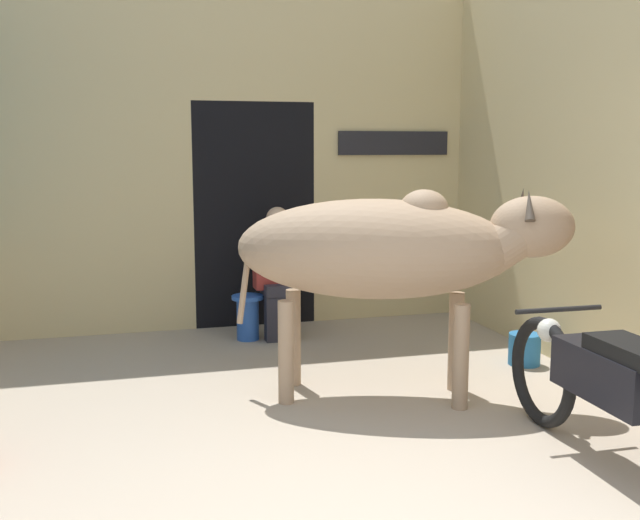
{
  "coord_description": "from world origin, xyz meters",
  "views": [
    {
      "loc": [
        -1.05,
        -2.76,
        1.79
      ],
      "look_at": [
        0.28,
        2.03,
        1.03
      ],
      "focal_mm": 42.0,
      "sensor_mm": 36.0,
      "label": 1
    }
  ],
  "objects_px": {
    "cow": "(391,249)",
    "plastic_stool": "(248,316)",
    "shopkeeper_seated": "(279,271)",
    "motorcycle_near": "(611,389)",
    "bucket": "(524,349)"
  },
  "relations": [
    {
      "from": "motorcycle_near",
      "to": "shopkeeper_seated",
      "type": "distance_m",
      "value": 3.53
    },
    {
      "from": "shopkeeper_seated",
      "to": "plastic_stool",
      "type": "height_order",
      "value": "shopkeeper_seated"
    },
    {
      "from": "motorcycle_near",
      "to": "bucket",
      "type": "height_order",
      "value": "motorcycle_near"
    },
    {
      "from": "bucket",
      "to": "cow",
      "type": "bearing_deg",
      "value": -161.7
    },
    {
      "from": "cow",
      "to": "plastic_stool",
      "type": "relative_size",
      "value": 5.67
    },
    {
      "from": "plastic_stool",
      "to": "bucket",
      "type": "bearing_deg",
      "value": -34.4
    },
    {
      "from": "motorcycle_near",
      "to": "shopkeeper_seated",
      "type": "bearing_deg",
      "value": 108.67
    },
    {
      "from": "cow",
      "to": "bucket",
      "type": "distance_m",
      "value": 1.72
    },
    {
      "from": "shopkeeper_seated",
      "to": "plastic_stool",
      "type": "relative_size",
      "value": 2.93
    },
    {
      "from": "cow",
      "to": "plastic_stool",
      "type": "distance_m",
      "value": 2.16
    },
    {
      "from": "plastic_stool",
      "to": "bucket",
      "type": "xyz_separation_m",
      "value": [
        2.06,
        -1.41,
        -0.1
      ]
    },
    {
      "from": "motorcycle_near",
      "to": "plastic_stool",
      "type": "distance_m",
      "value": 3.64
    },
    {
      "from": "motorcycle_near",
      "to": "shopkeeper_seated",
      "type": "relative_size",
      "value": 1.7
    },
    {
      "from": "cow",
      "to": "shopkeeper_seated",
      "type": "relative_size",
      "value": 1.93
    },
    {
      "from": "cow",
      "to": "bucket",
      "type": "bearing_deg",
      "value": 18.3
    }
  ]
}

